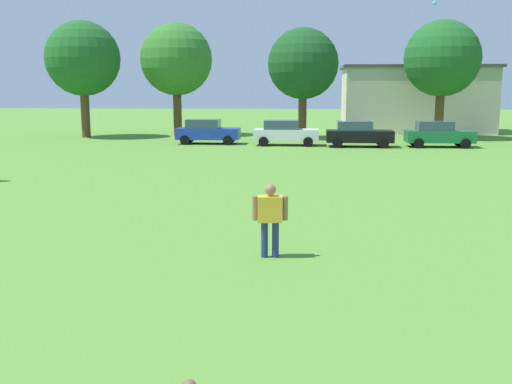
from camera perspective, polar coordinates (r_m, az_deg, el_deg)
ground_plane at (r=31.02m, az=0.55°, el=2.88°), size 160.00×160.00×0.00m
adult_bystander at (r=13.42m, az=1.36°, el=-2.12°), size 0.80×0.36×1.69m
parked_car_blue_0 at (r=41.34m, az=-4.71°, el=5.80°), size 4.30×2.02×1.68m
parked_car_white_1 at (r=40.12m, az=2.79°, el=5.70°), size 4.30×2.02×1.68m
parked_car_black_2 at (r=39.60m, az=9.75°, el=5.51°), size 4.30×2.02×1.68m
parked_car_green_3 at (r=40.63m, az=17.02°, el=5.33°), size 4.30×2.02×1.68m
tree_far_left at (r=48.57m, az=-16.24°, el=12.12°), size 5.70×5.70×8.88m
tree_left at (r=49.05m, az=-7.62°, el=12.44°), size 5.73×5.73×8.93m
tree_center_left at (r=45.72m, az=4.52°, el=12.10°), size 5.29×5.29×8.25m
tree_center_right at (r=47.47m, az=17.37°, el=12.06°), size 5.65×5.65×8.80m
house_left at (r=54.22m, az=14.96°, el=8.59°), size 12.80×7.31×5.69m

